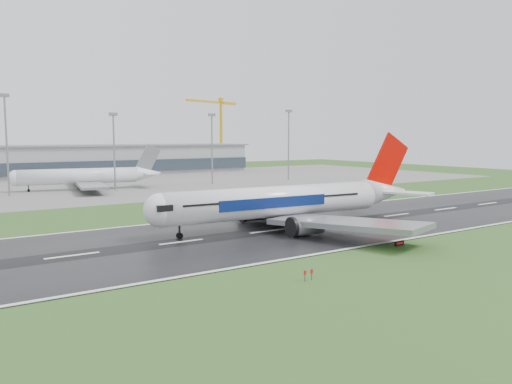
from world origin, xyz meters
TOP-DOWN VIEW (x-y plane):
  - ground at (0.00, 0.00)m, footprint 520.00×520.00m
  - runway at (0.00, 0.00)m, footprint 400.00×45.00m
  - apron at (0.00, 125.00)m, footprint 400.00×130.00m
  - terminal at (0.00, 185.00)m, footprint 240.00×36.00m
  - main_airliner at (27.75, 1.26)m, footprint 71.44×68.43m
  - parked_airliner at (11.31, 107.80)m, footprint 64.12×60.94m
  - tower_crane at (122.75, 200.00)m, footprint 43.77×16.86m
  - runway_sign at (31.61, -25.22)m, footprint 2.28×0.92m
  - floodmast_2 at (-16.09, 100.00)m, footprint 0.64×0.64m
  - floodmast_3 at (19.99, 100.00)m, footprint 0.64×0.64m
  - floodmast_4 at (61.34, 100.00)m, footprint 0.64×0.64m
  - floodmast_5 at (101.44, 100.00)m, footprint 0.64×0.64m

SIDE VIEW (x-z plane):
  - ground at x=0.00m, z-range 0.00..0.00m
  - apron at x=0.00m, z-range 0.00..0.08m
  - runway at x=0.00m, z-range 0.00..0.10m
  - runway_sign at x=31.61m, z-range 0.00..1.04m
  - terminal at x=0.00m, z-range 0.00..15.00m
  - parked_airliner at x=11.31m, z-range 0.08..16.55m
  - main_airliner at x=27.75m, z-range 0.10..20.03m
  - floodmast_3 at x=19.99m, z-range 0.00..27.61m
  - floodmast_4 at x=61.34m, z-range 0.00..28.36m
  - floodmast_5 at x=101.44m, z-range 0.00..31.09m
  - floodmast_2 at x=-16.09m, z-range 0.00..32.90m
  - tower_crane at x=122.75m, z-range 0.00..44.74m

